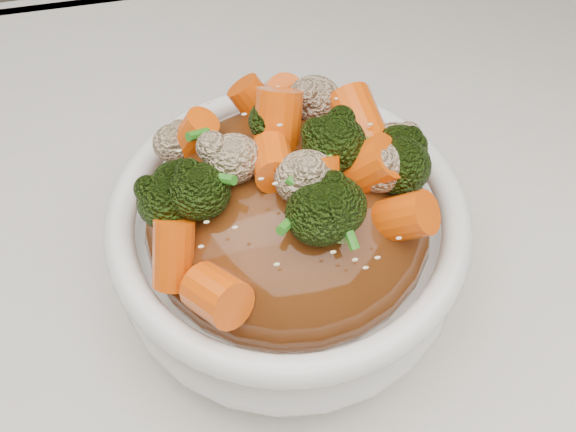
{
  "coord_description": "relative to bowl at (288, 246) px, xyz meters",
  "views": [
    {
      "loc": [
        -0.02,
        -0.17,
        1.14
      ],
      "look_at": [
        0.02,
        0.06,
        0.82
      ],
      "focal_mm": 42.0,
      "sensor_mm": 36.0,
      "label": 1
    }
  ],
  "objects": [
    {
      "name": "broccoli",
      "position": [
        0.0,
        -0.0,
        0.09
      ],
      "size": [
        0.2,
        0.2,
        0.04
      ],
      "primitive_type": null,
      "rotation": [
        0.0,
        0.0,
        0.2
      ],
      "color": "black",
      "rests_on": "sauce_base"
    },
    {
      "name": "sauce_base",
      "position": [
        0.0,
        -0.0,
        0.03
      ],
      "size": [
        0.2,
        0.2,
        0.09
      ],
      "primitive_type": "ellipsoid",
      "rotation": [
        0.0,
        0.0,
        0.2
      ],
      "color": "#54280E",
      "rests_on": "bowl"
    },
    {
      "name": "carrots",
      "position": [
        0.0,
        -0.0,
        0.09
      ],
      "size": [
        0.2,
        0.2,
        0.05
      ],
      "primitive_type": null,
      "rotation": [
        0.0,
        0.0,
        0.2
      ],
      "color": "#F05507",
      "rests_on": "sauce_base"
    },
    {
      "name": "cauliflower",
      "position": [
        0.0,
        -0.0,
        0.09
      ],
      "size": [
        0.2,
        0.2,
        0.03
      ],
      "primitive_type": null,
      "rotation": [
        0.0,
        0.0,
        0.2
      ],
      "color": "tan",
      "rests_on": "sauce_base"
    },
    {
      "name": "bowl",
      "position": [
        0.0,
        0.0,
        0.0
      ],
      "size": [
        0.25,
        0.25,
        0.08
      ],
      "primitive_type": null,
      "rotation": [
        0.0,
        0.0,
        0.2
      ],
      "color": "white",
      "rests_on": "tablecloth"
    },
    {
      "name": "sesame_seeds",
      "position": [
        -0.0,
        -0.0,
        0.09
      ],
      "size": [
        0.18,
        0.18,
        0.01
      ],
      "primitive_type": null,
      "rotation": [
        0.0,
        0.0,
        0.2
      ],
      "color": "beige",
      "rests_on": "sauce_base"
    },
    {
      "name": "scallions",
      "position": [
        -0.0,
        -0.0,
        0.09
      ],
      "size": [
        0.15,
        0.15,
        0.02
      ],
      "primitive_type": null,
      "rotation": [
        0.0,
        0.0,
        0.2
      ],
      "color": "#29791B",
      "rests_on": "sauce_base"
    },
    {
      "name": "tablecloth",
      "position": [
        -0.02,
        -0.06,
        -0.06
      ],
      "size": [
        1.2,
        0.8,
        0.04
      ],
      "primitive_type": "cube",
      "color": "silver",
      "rests_on": "dining_table"
    }
  ]
}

